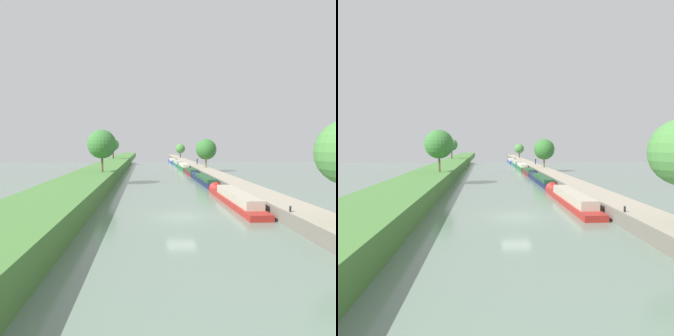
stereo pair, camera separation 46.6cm
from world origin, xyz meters
The scene contains 17 objects.
ground_plane centered at (0.00, 0.00, 0.00)m, with size 160.00×160.00×0.00m, color slate.
left_grassy_bank centered at (-11.06, 0.00, 1.00)m, with size 6.46×260.00×2.01m.
right_towpath centered at (9.60, 0.00, 0.51)m, with size 3.56×260.00×1.01m.
stone_quay centered at (7.70, 0.00, 0.53)m, with size 0.25×260.00×1.06m.
narrowboat_red centered at (6.24, 6.02, 0.58)m, with size 2.00×16.90×2.09m.
narrowboat_navy centered at (6.42, 24.12, 0.50)m, with size 1.85×16.91×1.79m.
narrowboat_maroon centered at (6.41, 37.85, 0.50)m, with size 1.80×10.44×1.85m.
narrowboat_green centered at (6.41, 51.85, 0.61)m, with size 1.82×14.37×1.95m.
narrowboat_teal centered at (6.41, 66.65, 0.55)m, with size 1.86×13.76×1.97m.
narrowboat_blue centered at (6.15, 81.15, 0.51)m, with size 1.95×15.02×1.86m.
tree_rightbank_midnear centered at (10.53, 43.39, 5.06)m, with size 4.62×4.62×6.36m.
tree_rightbank_midfar centered at (10.26, 93.22, 4.50)m, with size 3.63×3.63×5.31m.
tree_leftbank_downstream centered at (-9.65, 21.85, 6.24)m, with size 4.38×4.38×6.43m.
tree_leftbank_upstream centered at (-12.48, 66.49, 6.01)m, with size 3.47×3.47×5.77m.
person_walking centered at (10.28, 54.12, 1.89)m, with size 0.34×0.34×1.66m.
mooring_bollard_near centered at (8.12, -3.26, 1.24)m, with size 0.16×0.16×0.45m.
mooring_bollard_far centered at (8.12, 87.89, 1.24)m, with size 0.16×0.16×0.45m.
Camera 2 is at (-2.62, -26.69, 6.28)m, focal length 33.75 mm.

